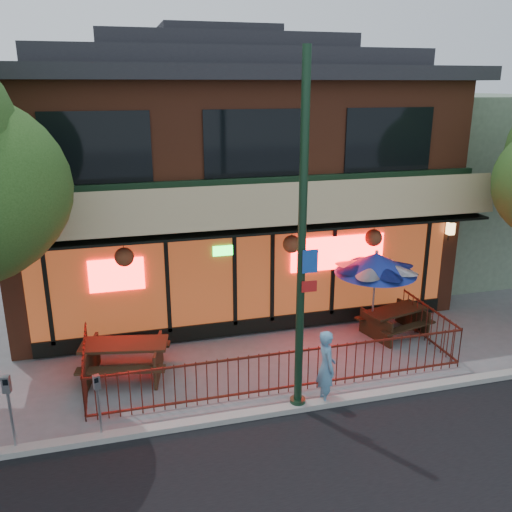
{
  "coord_description": "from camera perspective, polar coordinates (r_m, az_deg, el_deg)",
  "views": [
    {
      "loc": [
        -3.35,
        -9.54,
        6.35
      ],
      "look_at": [
        -0.24,
        2.0,
        2.55
      ],
      "focal_mm": 38.0,
      "sensor_mm": 36.0,
      "label": 1
    }
  ],
  "objects": [
    {
      "name": "ground",
      "position": [
        11.94,
        3.73,
        -14.55
      ],
      "size": [
        80.0,
        80.0,
        0.0
      ],
      "primitive_type": "plane",
      "color": "gray",
      "rests_on": "ground"
    },
    {
      "name": "parking_meter_far",
      "position": [
        10.77,
        -24.57,
        -13.72
      ],
      "size": [
        0.15,
        0.14,
        1.53
      ],
      "color": "#9FA2A8",
      "rests_on": "ground"
    },
    {
      "name": "patio_fence",
      "position": [
        12.03,
        3.02,
        -10.78
      ],
      "size": [
        8.44,
        2.62,
        1.0
      ],
      "color": "#521911",
      "rests_on": "ground"
    },
    {
      "name": "pedestrian",
      "position": [
        11.44,
        7.4,
        -11.5
      ],
      "size": [
        0.43,
        0.61,
        1.62
      ],
      "primitive_type": "imported",
      "rotation": [
        0.0,
        0.0,
        1.51
      ],
      "color": "#6098C0",
      "rests_on": "ground"
    },
    {
      "name": "restaurant_building",
      "position": [
        17.13,
        -3.73,
        10.12
      ],
      "size": [
        12.96,
        9.49,
        8.05
      ],
      "color": "brown",
      "rests_on": "ground"
    },
    {
      "name": "picnic_table_left",
      "position": [
        12.76,
        -13.65,
        -10.02
      ],
      "size": [
        2.17,
        1.82,
        0.82
      ],
      "color": "#3F2716",
      "rests_on": "ground"
    },
    {
      "name": "neighbor_building",
      "position": [
        21.47,
        20.46,
        7.54
      ],
      "size": [
        6.0,
        7.0,
        6.0
      ],
      "primitive_type": "cube",
      "color": "gray",
      "rests_on": "ground"
    },
    {
      "name": "picnic_table_right",
      "position": [
        14.83,
        14.4,
        -6.33
      ],
      "size": [
        1.94,
        1.66,
        0.72
      ],
      "color": "black",
      "rests_on": "ground"
    },
    {
      "name": "curb",
      "position": [
        11.51,
        4.56,
        -15.56
      ],
      "size": [
        80.0,
        0.25,
        0.12
      ],
      "primitive_type": "cube",
      "color": "#999993",
      "rests_on": "ground"
    },
    {
      "name": "street_light",
      "position": [
        10.25,
        4.81,
        -0.64
      ],
      "size": [
        0.43,
        0.32,
        7.0
      ],
      "color": "#16321F",
      "rests_on": "ground"
    },
    {
      "name": "parking_meter_near",
      "position": [
        10.66,
        -16.29,
        -13.96
      ],
      "size": [
        0.14,
        0.13,
        1.32
      ],
      "color": "gray",
      "rests_on": "ground"
    },
    {
      "name": "patio_umbrella",
      "position": [
        14.04,
        12.51,
        -0.76
      ],
      "size": [
        2.08,
        2.08,
        2.37
      ],
      "color": "gray",
      "rests_on": "ground"
    }
  ]
}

